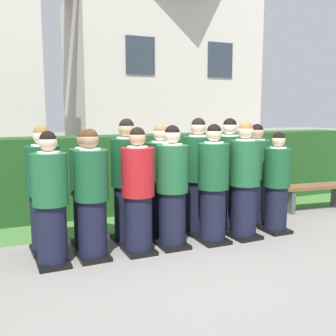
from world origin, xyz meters
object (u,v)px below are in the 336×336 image
student_rear_row_6 (256,177)px  student_rear_row_1 (86,192)px  student_in_red_blazer (138,194)px  student_front_row_0 (51,203)px  student_rear_row_5 (229,176)px  student_rear_row_0 (44,193)px  student_front_row_6 (277,185)px  student_front_row_1 (92,198)px  student_rear_row_2 (127,184)px  student_rear_row_3 (161,184)px  student_front_row_3 (172,190)px  wooden_bench (314,192)px  student_rear_row_4 (198,179)px  student_front_row_5 (244,183)px  student_front_row_4 (213,187)px

student_rear_row_6 → student_rear_row_1: bearing=179.9°
student_in_red_blazer → student_rear_row_6: size_ratio=1.00×
student_rear_row_1 → student_front_row_0: bearing=-135.5°
student_rear_row_5 → student_rear_row_1: bearing=179.2°
student_in_red_blazer → student_rear_row_0: bearing=155.4°
student_front_row_6 → student_rear_row_1: size_ratio=0.96×
student_front_row_1 → student_rear_row_2: bearing=37.4°
student_front_row_1 → student_rear_row_2: 0.77m
student_in_red_blazer → student_rear_row_3: (0.52, 0.50, 0.01)m
student_front_row_3 → student_in_red_blazer: bearing=-177.0°
student_in_red_blazer → student_rear_row_6: 2.25m
student_rear_row_5 → wooden_bench: bearing=8.2°
student_in_red_blazer → student_front_row_3: size_ratio=0.99×
student_front_row_3 → student_rear_row_6: bearing=15.9°
student_rear_row_4 → student_rear_row_6: (1.08, 0.05, -0.05)m
student_front_row_5 → student_rear_row_1: student_front_row_5 is taller
student_front_row_1 → student_rear_row_4: size_ratio=0.94×
student_front_row_6 → wooden_bench: size_ratio=1.07×
student_rear_row_6 → student_rear_row_3: bearing=-179.8°
student_front_row_0 → student_front_row_4: (2.18, -0.02, 0.03)m
student_in_red_blazer → wooden_bench: student_in_red_blazer is taller
student_in_red_blazer → student_rear_row_1: student_in_red_blazer is taller
student_front_row_3 → student_front_row_0: bearing=-179.0°
student_rear_row_1 → student_rear_row_6: student_rear_row_6 is taller
student_rear_row_4 → student_rear_row_1: bearing=178.3°
student_rear_row_1 → student_rear_row_5: size_ratio=0.92×
student_rear_row_3 → student_front_row_0: bearing=-162.5°
student_front_row_0 → student_front_row_6: 3.30m
student_front_row_6 → student_rear_row_2: bearing=167.6°
student_front_row_5 → student_rear_row_2: (-1.60, 0.51, 0.02)m
student_front_row_5 → student_rear_row_1: 2.24m
student_in_red_blazer → student_front_row_5: 1.61m
student_front_row_0 → student_front_row_6: size_ratio=1.05×
student_front_row_0 → student_rear_row_3: (1.61, 0.51, 0.02)m
student_front_row_4 → student_rear_row_1: bearing=162.3°
student_front_row_6 → student_rear_row_5: size_ratio=0.88×
student_rear_row_0 → student_rear_row_3: size_ratio=1.01×
student_rear_row_4 → wooden_bench: (2.61, 0.32, -0.48)m
student_rear_row_2 → student_rear_row_5: size_ratio=1.00×
student_front_row_4 → student_rear_row_2: 1.20m
student_rear_row_1 → student_front_row_3: bearing=-24.7°
student_rear_row_5 → student_rear_row_4: bearing=-177.9°
student_rear_row_5 → wooden_bench: (2.05, 0.30, -0.47)m
student_rear_row_3 → student_rear_row_4: size_ratio=0.95×
student_front_row_6 → student_rear_row_0: size_ratio=0.92×
student_front_row_5 → student_rear_row_5: size_ratio=0.98×
student_front_row_6 → student_rear_row_1: 2.82m
student_front_row_1 → student_front_row_6: bearing=-0.4°
student_rear_row_0 → student_in_red_blazer: bearing=-24.6°
student_front_row_6 → student_front_row_0: bearing=-179.8°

